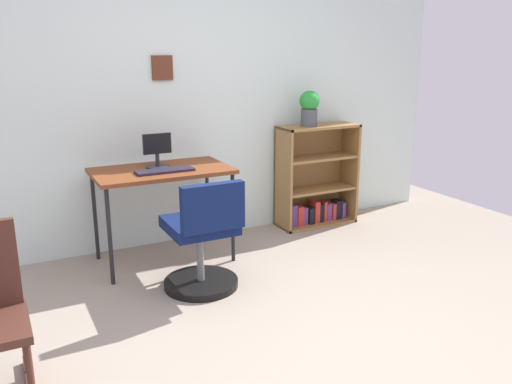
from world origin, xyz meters
TOP-DOWN VIEW (x-y plane):
  - ground_plane at (0.00, 0.00)m, footprint 6.24×6.24m
  - wall_back at (-0.00, 2.15)m, footprint 5.20×0.12m
  - desk at (-0.29, 1.71)m, footprint 1.02×0.60m
  - monitor at (-0.29, 1.77)m, footprint 0.22×0.19m
  - keyboard at (-0.29, 1.60)m, footprint 0.43×0.15m
  - office_chair at (-0.22, 1.07)m, footprint 0.52×0.55m
  - bookshelf_low at (1.26, 1.96)m, footprint 0.75×0.30m
  - potted_plant_on_shelf at (1.15, 1.90)m, footprint 0.18×0.18m

SIDE VIEW (x-z plane):
  - ground_plane at x=0.00m, z-range 0.00..0.00m
  - office_chair at x=-0.22m, z-range -0.06..0.75m
  - bookshelf_low at x=1.26m, z-range -0.06..0.88m
  - desk at x=-0.29m, z-range 0.31..1.05m
  - keyboard at x=-0.29m, z-range 0.74..0.75m
  - monitor at x=-0.29m, z-range 0.73..0.99m
  - potted_plant_on_shelf at x=1.15m, z-range 0.96..1.27m
  - wall_back at x=0.00m, z-range 0.00..2.31m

